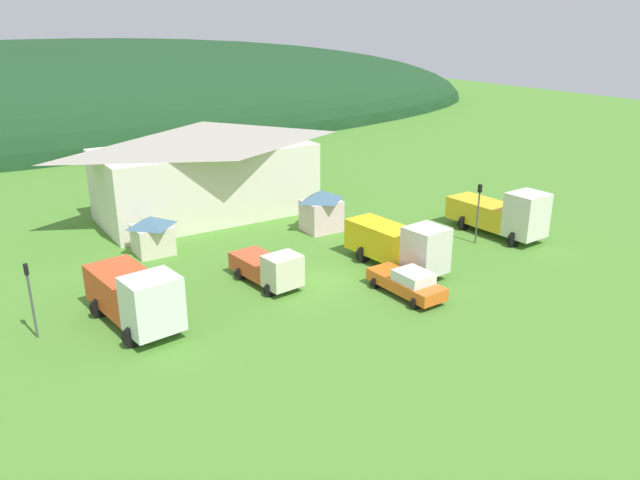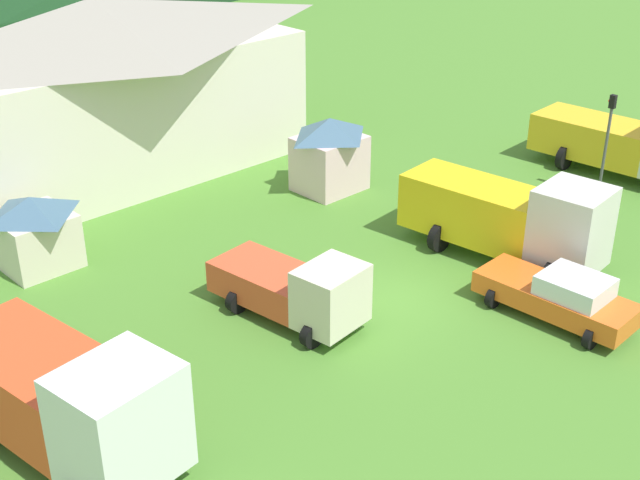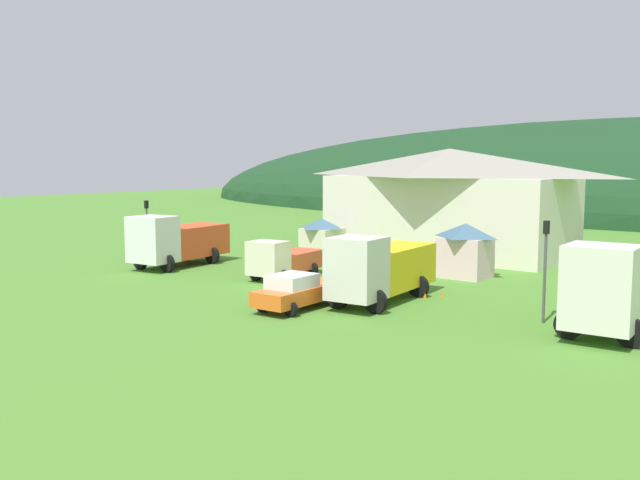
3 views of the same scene
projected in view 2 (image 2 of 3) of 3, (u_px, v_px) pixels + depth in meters
The scene contains 12 objects.
ground_plane at pixel (392, 300), 28.12m from camera, with size 200.00×200.00×0.00m, color #4C842D.
depot_building at pixel (100, 85), 36.75m from camera, with size 17.97×8.90×7.62m.
play_shed_cream at pixel (35, 231), 29.70m from camera, with size 2.62×2.60×2.66m.
play_shed_pink at pixel (330, 153), 35.80m from camera, with size 2.88×2.45×3.18m.
heavy_rig_white at pixel (68, 398), 20.59m from camera, with size 3.91×7.25×3.39m.
light_truck_cream at pixel (297, 289), 26.56m from camera, with size 2.90×5.41×2.31m.
flatbed_truck_yellow at pixel (512, 217), 29.94m from camera, with size 3.52×7.60×3.37m.
heavy_rig_striped at pixel (635, 140), 36.99m from camera, with size 3.63×7.74×3.71m.
service_pickup_orange at pixel (559, 296), 26.75m from camera, with size 2.43×5.14×1.66m.
traffic_light_east at pixel (608, 135), 34.84m from camera, with size 0.20×0.32×4.33m.
traffic_cone_near_pickup at pixel (477, 230), 32.91m from camera, with size 0.36×0.36×0.59m, color orange.
traffic_cone_mid_row at pixel (465, 219), 33.82m from camera, with size 0.36×0.36×0.55m, color orange.
Camera 2 is at (-18.49, -15.92, 14.33)m, focal length 47.78 mm.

